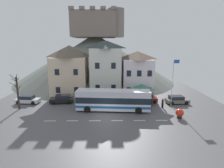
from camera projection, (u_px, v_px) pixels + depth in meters
ground_plane at (106, 118)px, 25.87m from camera, size 40.00×60.00×0.07m
townhouse_00 at (70, 71)px, 36.89m from camera, size 6.74×6.82×9.90m
townhouse_01 at (106, 69)px, 36.36m from camera, size 5.84×5.75×10.85m
townhouse_02 at (137, 74)px, 36.88m from camera, size 5.70×6.25×8.79m
hilltop_castle at (95, 56)px, 52.37m from camera, size 43.37×43.37×19.08m
transit_bus at (113, 100)px, 28.47m from camera, size 11.40×3.45×3.20m
bus_shelter at (141, 87)px, 31.70m from camera, size 3.60×3.60×3.43m
parked_car_00 at (177, 100)px, 32.15m from camera, size 3.95×2.14×1.33m
parked_car_01 at (62, 99)px, 32.41m from camera, size 4.06×2.27×1.41m
parked_car_02 at (146, 98)px, 32.94m from camera, size 3.90×2.10×1.43m
parked_car_03 at (28, 99)px, 32.29m from camera, size 4.17×2.17×1.35m
pedestrian_00 at (151, 101)px, 30.45m from camera, size 0.35×0.33×1.53m
pedestrian_01 at (163, 103)px, 29.80m from camera, size 0.32×0.37×1.57m
public_bench at (128, 97)px, 34.56m from camera, size 1.43×0.48×0.87m
flagpole at (173, 80)px, 29.92m from camera, size 0.95×0.10×7.73m
harbour_buoy at (180, 113)px, 25.49m from camera, size 1.09×1.09×1.34m
bare_tree_00 at (17, 92)px, 28.70m from camera, size 1.68×1.94×5.68m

